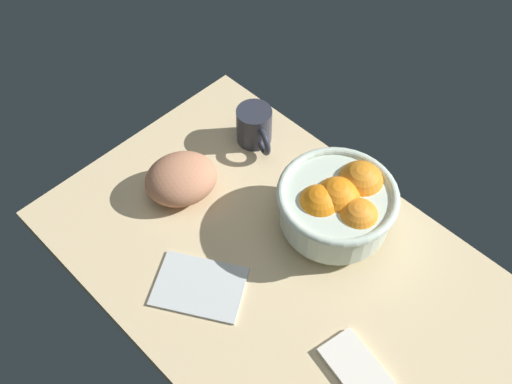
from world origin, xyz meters
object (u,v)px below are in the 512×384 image
(fruit_bowl, at_px, (339,203))
(bread_loaf, at_px, (181,179))
(napkin_folded, at_px, (356,368))
(mug, at_px, (255,127))
(napkin_spare, at_px, (199,286))

(fruit_bowl, bearing_deg, bread_loaf, 29.23)
(napkin_folded, distance_m, mug, 0.50)
(fruit_bowl, height_order, napkin_spare, fruit_bowl)
(fruit_bowl, bearing_deg, napkin_folded, 137.19)
(fruit_bowl, relative_size, mug, 1.95)
(bread_loaf, bearing_deg, napkin_spare, 146.91)
(bread_loaf, distance_m, mug, 0.19)
(mug, bearing_deg, napkin_folded, 153.00)
(mug, bearing_deg, fruit_bowl, 169.46)
(fruit_bowl, bearing_deg, mug, -10.54)
(bread_loaf, height_order, mug, same)
(napkin_folded, distance_m, napkin_spare, 0.28)
(napkin_spare, xyz_separation_m, mug, (0.17, -0.30, 0.03))
(fruit_bowl, xyz_separation_m, napkin_folded, (-0.19, 0.18, -0.06))
(bread_loaf, height_order, napkin_folded, bread_loaf)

